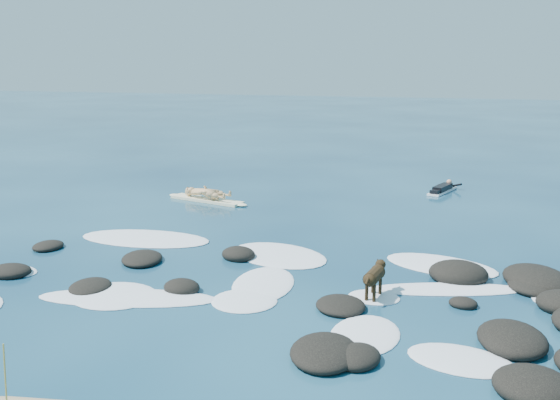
% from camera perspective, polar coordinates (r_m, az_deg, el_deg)
% --- Properties ---
extents(ground, '(160.00, 160.00, 0.00)m').
position_cam_1_polar(ground, '(14.41, 0.49, -7.14)').
color(ground, '#0A2642').
rests_on(ground, ground).
extents(reef_rocks, '(14.28, 7.41, 0.56)m').
position_cam_1_polar(reef_rocks, '(12.86, 13.92, -9.48)').
color(reef_rocks, black).
rests_on(reef_rocks, ground).
extents(breaking_foam, '(13.56, 8.11, 0.12)m').
position_cam_1_polar(breaking_foam, '(14.28, -3.06, -7.29)').
color(breaking_foam, white).
rests_on(breaking_foam, ground).
extents(standing_surfer_rig, '(3.45, 1.27, 1.98)m').
position_cam_1_polar(standing_surfer_rig, '(22.25, -6.75, 1.85)').
color(standing_surfer_rig, '#FFF9CB').
rests_on(standing_surfer_rig, ground).
extents(paddling_surfer_rig, '(1.20, 2.21, 0.38)m').
position_cam_1_polar(paddling_surfer_rig, '(24.63, 14.66, 1.00)').
color(paddling_surfer_rig, white).
rests_on(paddling_surfer_rig, ground).
extents(dog, '(0.40, 1.22, 0.77)m').
position_cam_1_polar(dog, '(13.18, 8.67, -6.82)').
color(dog, black).
rests_on(dog, ground).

